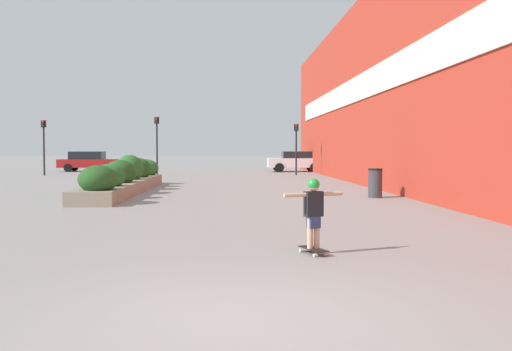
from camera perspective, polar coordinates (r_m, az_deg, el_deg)
ground_plane at (r=5.78m, az=-1.51°, el=-14.08°), size 300.00×300.00×0.00m
building_wall_right at (r=26.78m, az=11.34°, el=8.44°), size 0.67×45.83×8.81m
planter_box at (r=22.93m, az=-12.89°, el=-0.33°), size 1.40×12.10×1.45m
skateboard at (r=9.18m, az=5.76°, el=-7.40°), size 0.44×0.68×0.09m
skateboarder at (r=9.08m, az=5.78°, el=-3.05°), size 1.00×0.43×1.12m
trash_bin at (r=20.11m, az=11.83°, el=-0.74°), size 0.50×0.50×1.01m
car_leftmost at (r=42.96m, az=4.02°, el=1.46°), size 4.17×2.06×1.53m
car_center_left at (r=46.50m, az=12.91°, el=1.51°), size 4.71×1.97×1.55m
car_center_right at (r=45.32m, az=-16.36°, el=1.39°), size 4.51×1.95×1.52m
traffic_light_left at (r=37.47m, az=-9.89°, el=3.93°), size 0.28×0.30×3.79m
traffic_light_right at (r=37.33m, az=4.05°, el=3.56°), size 0.28×0.30×3.35m
traffic_light_far_left at (r=39.06m, az=-20.47°, el=3.54°), size 0.28×0.30×3.54m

